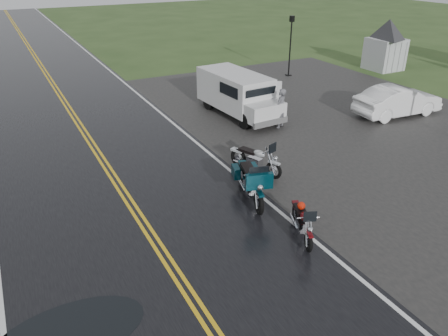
# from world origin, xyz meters

# --- Properties ---
(ground) EXTENTS (120.00, 120.00, 0.00)m
(ground) POSITION_xyz_m (0.00, 0.00, 0.00)
(ground) COLOR #2D471E
(ground) RESTS_ON ground
(road) EXTENTS (8.00, 100.00, 0.04)m
(road) POSITION_xyz_m (0.00, 10.00, 0.02)
(road) COLOR black
(road) RESTS_ON ground
(parking_pad) EXTENTS (14.00, 24.00, 0.03)m
(parking_pad) POSITION_xyz_m (11.00, 5.00, 0.01)
(parking_pad) COLOR black
(parking_pad) RESTS_ON ground
(visitor_center) EXTENTS (16.00, 10.00, 4.80)m
(visitor_center) POSITION_xyz_m (20.00, 12.00, 2.40)
(visitor_center) COLOR #A8AAAD
(visitor_center) RESTS_ON ground
(motorcycle_red) EXTENTS (1.36, 1.99, 1.11)m
(motorcycle_red) POSITION_xyz_m (3.36, -1.59, 0.55)
(motorcycle_red) COLOR #5A0A0E
(motorcycle_red) RESTS_ON ground
(motorcycle_teal) EXTENTS (1.57, 2.66, 1.48)m
(motorcycle_teal) POSITION_xyz_m (3.17, 0.51, 0.74)
(motorcycle_teal) COLOR #042A34
(motorcycle_teal) RESTS_ON ground
(motorcycle_silver) EXTENTS (1.49, 2.26, 1.26)m
(motorcycle_silver) POSITION_xyz_m (4.79, 2.17, 0.63)
(motorcycle_silver) COLOR #B9BDC2
(motorcycle_silver) RESTS_ON ground
(van_white) EXTENTS (2.30, 5.26, 2.02)m
(van_white) POSITION_xyz_m (6.34, 6.77, 1.01)
(van_white) COLOR silver
(van_white) RESTS_ON ground
(person_at_van) EXTENTS (0.76, 0.69, 1.74)m
(person_at_van) POSITION_xyz_m (7.81, 6.22, 0.87)
(person_at_van) COLOR #55555B
(person_at_van) RESTS_ON ground
(sedan_white) EXTENTS (4.35, 1.77, 1.40)m
(sedan_white) POSITION_xyz_m (13.60, 4.95, 0.70)
(sedan_white) COLOR silver
(sedan_white) RESTS_ON ground
(lamp_post_far_right) EXTENTS (0.31, 0.31, 3.66)m
(lamp_post_far_right) POSITION_xyz_m (13.44, 13.47, 1.83)
(lamp_post_far_right) COLOR black
(lamp_post_far_right) RESTS_ON ground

